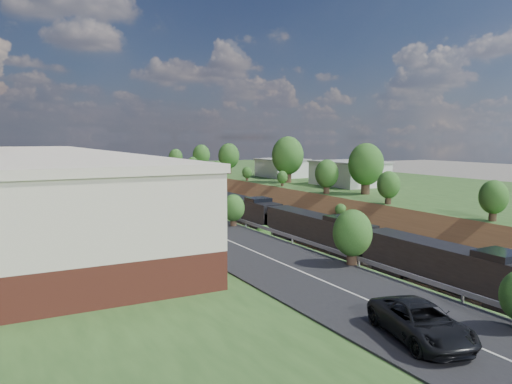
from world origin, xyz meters
name	(u,v)px	position (x,y,z in m)	size (l,w,h in m)	color
platform_right	(361,192)	(33.00, 60.00, 2.50)	(44.00, 180.00, 5.00)	#2F5021
embankment_left	(144,222)	(-11.00, 60.00, 0.00)	(7.07, 180.00, 7.07)	brown
embankment_right	(265,212)	(11.00, 60.00, 0.00)	(7.07, 180.00, 7.07)	brown
rail_left_track	(194,218)	(-2.60, 60.00, 0.09)	(1.58, 180.00, 0.18)	gray
rail_right_track	(222,215)	(2.60, 60.00, 0.09)	(1.58, 180.00, 0.18)	gray
road	(115,192)	(-15.50, 60.00, 5.05)	(8.00, 180.00, 0.10)	black
guardrail	(141,188)	(-11.40, 59.80, 5.55)	(0.10, 171.00, 0.70)	#99999E
commercial_building	(38,186)	(-28.00, 38.00, 8.51)	(14.30, 62.30, 7.00)	brown
overpass	(121,168)	(0.00, 122.00, 4.92)	(24.50, 8.30, 7.40)	gray
white_building_near	(349,174)	(23.50, 52.00, 7.00)	(9.00, 12.00, 4.00)	silver
white_building_far	(282,168)	(23.00, 74.00, 6.80)	(8.00, 10.00, 3.60)	silver
tree_right_large	(366,165)	(17.00, 40.00, 9.38)	(5.25, 5.25, 7.61)	#473323
tree_left_crest	(260,211)	(-11.80, 20.00, 7.04)	(2.45, 2.45, 3.55)	#473323
freight_train	(174,187)	(2.60, 85.44, 2.67)	(3.14, 159.92, 4.67)	black
suv	(421,322)	(-16.95, -3.19, 5.85)	(2.50, 5.43, 1.51)	black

